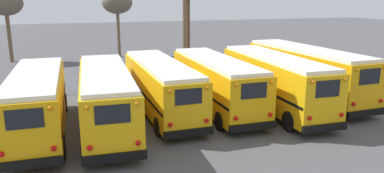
% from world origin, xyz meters
% --- Properties ---
extents(ground_plane, '(160.00, 160.00, 0.00)m').
position_xyz_m(ground_plane, '(0.00, 0.00, 0.00)').
color(ground_plane, '#4C4C4F').
extents(school_bus_0, '(2.57, 9.73, 3.06)m').
position_xyz_m(school_bus_0, '(-8.15, -0.58, 1.68)').
color(school_bus_0, '#E5A00C').
rests_on(school_bus_0, ground).
extents(school_bus_1, '(2.91, 10.47, 3.05)m').
position_xyz_m(school_bus_1, '(-4.89, -0.62, 1.67)').
color(school_bus_1, '#EAAA0F').
rests_on(school_bus_1, ground).
extents(school_bus_2, '(2.62, 10.33, 2.98)m').
position_xyz_m(school_bus_2, '(-1.63, 1.09, 1.62)').
color(school_bus_2, '#EAAA0F').
rests_on(school_bus_2, ground).
extents(school_bus_3, '(2.54, 9.94, 3.07)m').
position_xyz_m(school_bus_3, '(1.63, 0.71, 1.67)').
color(school_bus_3, '#E5A00C').
rests_on(school_bus_3, ground).
extents(school_bus_4, '(2.63, 10.22, 3.25)m').
position_xyz_m(school_bus_4, '(4.89, -0.42, 1.77)').
color(school_bus_4, '#EAAA0F').
rests_on(school_bus_4, ground).
extents(school_bus_5, '(3.01, 10.83, 3.35)m').
position_xyz_m(school_bus_5, '(8.15, 1.15, 1.82)').
color(school_bus_5, '#E5A00C').
rests_on(school_bus_5, ground).
extents(utility_pole, '(1.80, 0.34, 8.77)m').
position_xyz_m(utility_pole, '(3.80, 14.17, 4.50)').
color(utility_pole, brown).
rests_on(utility_pole, ground).
extents(bare_tree_1, '(3.33, 3.33, 7.20)m').
position_xyz_m(bare_tree_1, '(-12.28, 22.58, 5.86)').
color(bare_tree_1, brown).
rests_on(bare_tree_1, ground).
extents(bare_tree_2, '(3.28, 3.28, 7.18)m').
position_xyz_m(bare_tree_2, '(-1.25, 22.71, 5.87)').
color(bare_tree_2, brown).
rests_on(bare_tree_2, ground).
extents(fence_line, '(24.36, 0.06, 1.42)m').
position_xyz_m(fence_line, '(0.00, 7.34, 0.99)').
color(fence_line, '#939399').
rests_on(fence_line, ground).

